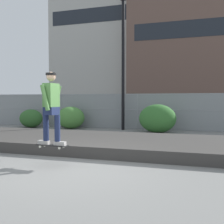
{
  "coord_description": "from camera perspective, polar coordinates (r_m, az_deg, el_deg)",
  "views": [
    {
      "loc": [
        2.53,
        -5.08,
        1.54
      ],
      "look_at": [
        0.17,
        2.88,
        1.14
      ],
      "focal_mm": 41.18,
      "sensor_mm": 36.0,
      "label": 1
    }
  ],
  "objects": [
    {
      "name": "ground_plane",
      "position": [
        5.88,
        -9.82,
        -12.41
      ],
      "size": [
        120.0,
        120.0,
        0.0
      ],
      "primitive_type": "plane",
      "color": "slate"
    },
    {
      "name": "gravel_berm",
      "position": [
        8.32,
        -1.43,
        -6.79
      ],
      "size": [
        17.04,
        3.35,
        0.31
      ],
      "primitive_type": "cube",
      "color": "#3D3A38",
      "rests_on": "ground_plane"
    },
    {
      "name": "shrub_right",
      "position": [
        12.09,
        10.06,
        -1.43
      ],
      "size": [
        1.71,
        1.4,
        1.32
      ],
      "color": "#336B2D",
      "rests_on": "ground_plane"
    },
    {
      "name": "chain_fence",
      "position": [
        13.43,
        5.66,
        0.16
      ],
      "size": [
        17.75,
        0.06,
        1.85
      ],
      "color": "gray",
      "rests_on": "ground_plane"
    },
    {
      "name": "skater",
      "position": [
        6.07,
        -13.32,
        1.74
      ],
      "size": [
        0.73,
        0.59,
        1.68
      ],
      "color": "#B2ADA8",
      "rests_on": "skateboard"
    },
    {
      "name": "parked_car_near",
      "position": [
        16.83,
        -4.66,
        0.37
      ],
      "size": [
        4.51,
        2.17,
        1.66
      ],
      "color": "#566B4C",
      "rests_on": "ground_plane"
    },
    {
      "name": "street_lamp",
      "position": [
        13.36,
        2.49,
        14.47
      ],
      "size": [
        0.44,
        0.44,
        6.83
      ],
      "color": "black",
      "rests_on": "ground_plane"
    },
    {
      "name": "skateboard",
      "position": [
        6.16,
        -13.22,
        -7.22
      ],
      "size": [
        0.81,
        0.26,
        0.07
      ],
      "color": "black"
    },
    {
      "name": "shrub_left",
      "position": [
        14.9,
        -17.53,
        -1.35
      ],
      "size": [
        1.3,
        1.06,
        1.01
      ],
      "color": "#2D5B28",
      "rests_on": "ground_plane"
    },
    {
      "name": "shrub_center",
      "position": [
        13.82,
        -9.17,
        -1.23
      ],
      "size": [
        1.51,
        1.24,
        1.17
      ],
      "color": "#477F38",
      "rests_on": "ground_plane"
    },
    {
      "name": "library_building",
      "position": [
        51.29,
        1.45,
        15.54
      ],
      "size": [
        22.79,
        12.97,
        25.77
      ],
      "color": "#B2AFA8",
      "rests_on": "ground_plane"
    }
  ]
}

